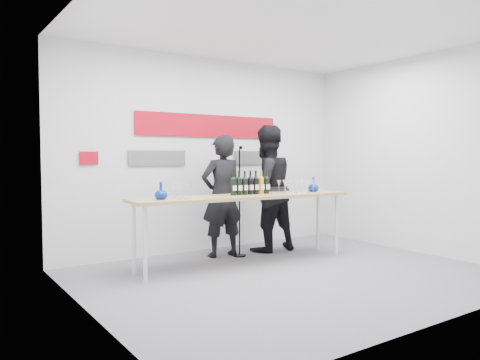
% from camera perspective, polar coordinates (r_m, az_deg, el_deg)
% --- Properties ---
extents(ground, '(5.00, 5.00, 0.00)m').
position_cam_1_polar(ground, '(5.96, 6.37, -11.46)').
color(ground, slate).
rests_on(ground, ground).
extents(back_wall, '(5.00, 0.04, 3.00)m').
position_cam_1_polar(back_wall, '(7.40, -3.74, 3.10)').
color(back_wall, silver).
rests_on(back_wall, ground).
extents(signage, '(3.38, 0.02, 0.79)m').
position_cam_1_polar(signage, '(7.35, -4.00, 5.49)').
color(signage, '#AB0717').
rests_on(signage, back_wall).
extents(tasting_table, '(3.20, 0.85, 0.95)m').
position_cam_1_polar(tasting_table, '(6.36, 0.51, -2.50)').
color(tasting_table, tan).
rests_on(tasting_table, ground).
extents(wine_bottles, '(0.62, 0.12, 0.33)m').
position_cam_1_polar(wine_bottles, '(6.45, 1.27, -0.31)').
color(wine_bottles, black).
rests_on(wine_bottles, tasting_table).
extents(decanter_left, '(0.16, 0.16, 0.21)m').
position_cam_1_polar(decanter_left, '(5.82, -9.61, -1.29)').
color(decanter_left, navy).
rests_on(decanter_left, tasting_table).
extents(decanter_right, '(0.16, 0.16, 0.21)m').
position_cam_1_polar(decanter_right, '(7.03, 8.93, -0.55)').
color(decanter_right, navy).
rests_on(decanter_right, tasting_table).
extents(glasses_left, '(0.17, 0.23, 0.18)m').
position_cam_1_polar(glasses_left, '(5.92, -7.27, -1.34)').
color(glasses_left, silver).
rests_on(glasses_left, tasting_table).
extents(glasses_right, '(0.56, 0.26, 0.18)m').
position_cam_1_polar(glasses_right, '(6.82, 6.76, -0.77)').
color(glasses_right, silver).
rests_on(glasses_right, tasting_table).
extents(presenter_left, '(0.68, 0.47, 1.78)m').
position_cam_1_polar(presenter_left, '(6.86, -2.24, -1.97)').
color(presenter_left, black).
rests_on(presenter_left, ground).
extents(presenter_right, '(0.97, 0.77, 1.95)m').
position_cam_1_polar(presenter_right, '(7.27, 3.21, -1.03)').
color(presenter_right, black).
rests_on(presenter_right, ground).
extents(mic_stand, '(0.19, 0.19, 1.63)m').
position_cam_1_polar(mic_stand, '(6.90, -0.05, -5.25)').
color(mic_stand, black).
rests_on(mic_stand, ground).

